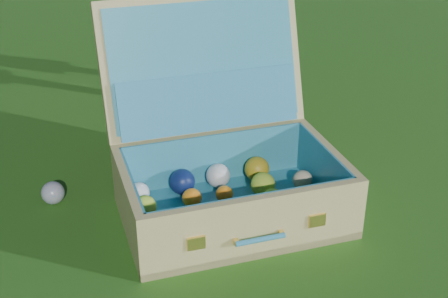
% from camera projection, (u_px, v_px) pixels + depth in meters
% --- Properties ---
extents(ground, '(60.00, 60.00, 0.00)m').
position_uv_depth(ground, '(200.00, 197.00, 1.83)').
color(ground, '#215114').
rests_on(ground, ground).
extents(stray_ball, '(0.07, 0.07, 0.07)m').
position_uv_depth(stray_ball, '(53.00, 193.00, 1.79)').
color(stray_ball, teal).
rests_on(stray_ball, ground).
extents(suitcase, '(0.60, 0.59, 0.55)m').
position_uv_depth(suitcase, '(222.00, 153.00, 1.74)').
color(suitcase, tan).
rests_on(suitcase, ground).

